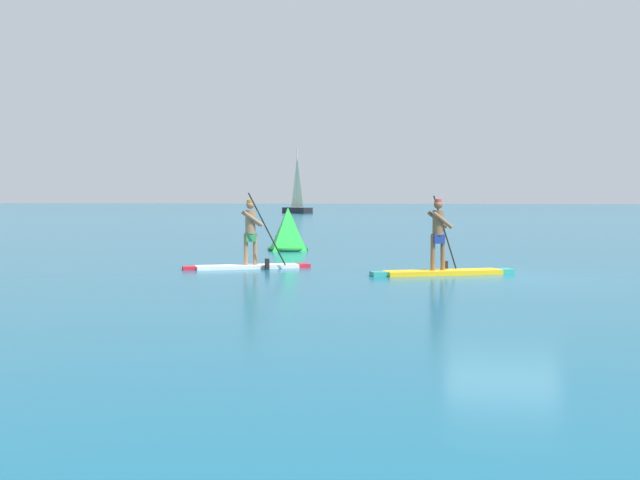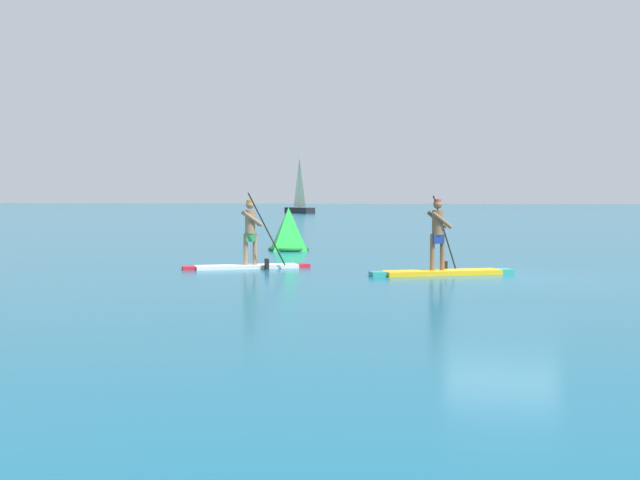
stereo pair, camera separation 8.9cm
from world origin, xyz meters
name	(u,v)px [view 1 (the left image)]	position (x,y,z in m)	size (l,w,h in m)	color
ground	(504,278)	(0.00, 0.00, 0.00)	(440.00, 440.00, 0.00)	#145B7A
paddleboarder_near_left	(249,253)	(-6.32, 1.17, 0.41)	(3.10, 1.83, 1.99)	white
paddleboarder_mid_center	(442,259)	(-1.40, 0.49, 0.37)	(3.35, 1.85, 1.90)	yellow
race_marker_buoy	(288,231)	(-6.99, 8.10, 0.67)	(1.55, 1.55, 1.49)	green
sailboat_left_horizon	(297,204)	(-21.23, 70.94, 1.07)	(4.23, 4.19, 7.53)	black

